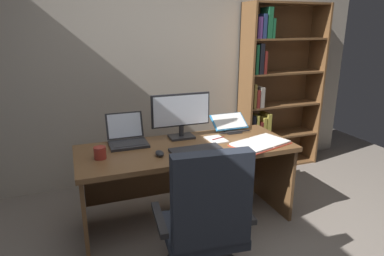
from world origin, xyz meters
name	(u,v)px	position (x,y,z in m)	size (l,w,h in m)	color
wall_back	(167,61)	(0.00, 1.92, 1.32)	(4.80, 0.12, 2.64)	#A89E8E
desk	(184,164)	(-0.16, 0.90, 0.53)	(1.81, 0.72, 0.72)	brown
bookshelf	(272,93)	(1.23, 1.69, 0.92)	(1.00, 0.33, 1.94)	brown
office_chair	(205,232)	(-0.31, 0.03, 0.43)	(0.64, 0.60, 1.01)	#232326
monitor	(181,115)	(-0.13, 1.06, 0.92)	(0.54, 0.16, 0.40)	#232326
laptop	(127,138)	(-0.61, 1.07, 0.77)	(0.32, 0.32, 0.25)	#232326
keyboard	(196,150)	(-0.13, 0.69, 0.73)	(0.42, 0.15, 0.02)	#232326
computer_mouse	(160,153)	(-0.43, 0.69, 0.74)	(0.06, 0.10, 0.04)	#232326
reading_stand_with_book	(230,123)	(0.38, 1.10, 0.79)	(0.34, 0.24, 0.14)	#232326
open_binder	(260,143)	(0.45, 0.64, 0.73)	(0.55, 0.42, 0.02)	#DB422D
notepad	(216,139)	(0.14, 0.89, 0.72)	(0.15, 0.21, 0.01)	silver
pen	(218,138)	(0.16, 0.89, 0.73)	(0.01, 0.01, 0.14)	maroon
coffee_mug	(100,153)	(-0.87, 0.80, 0.76)	(0.09, 0.09, 0.09)	maroon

